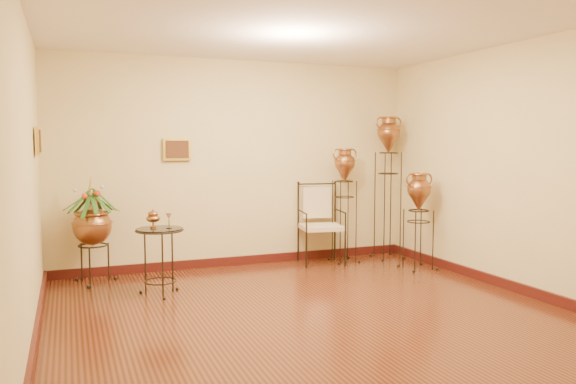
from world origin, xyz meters
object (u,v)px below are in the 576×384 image
object	(u,v)px
amphora_tall	(388,186)
side_table	(160,260)
planter_urn	(92,222)
amphora_mid	(344,204)
armchair	(321,224)

from	to	relation	value
amphora_tall	side_table	xyz separation A→B (m)	(-3.42, -0.83, -0.68)
amphora_tall	planter_urn	size ratio (longest dim) A/B	1.57
amphora_tall	amphora_mid	distance (m)	0.75
amphora_tall	planter_urn	bearing A→B (deg)	180.00
armchair	side_table	xyz separation A→B (m)	(-2.35, -0.83, -0.17)
armchair	planter_urn	bearing A→B (deg)	-170.05
amphora_tall	amphora_mid	size ratio (longest dim) A/B	1.28
amphora_mid	planter_urn	bearing A→B (deg)	180.00
amphora_tall	armchair	world-z (taller)	amphora_tall
amphora_mid	planter_urn	size ratio (longest dim) A/B	1.22
amphora_tall	side_table	world-z (taller)	amphora_tall
armchair	side_table	bearing A→B (deg)	-150.66
amphora_tall	side_table	size ratio (longest dim) A/B	2.22
planter_urn	side_table	world-z (taller)	planter_urn
planter_urn	side_table	distance (m)	1.12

